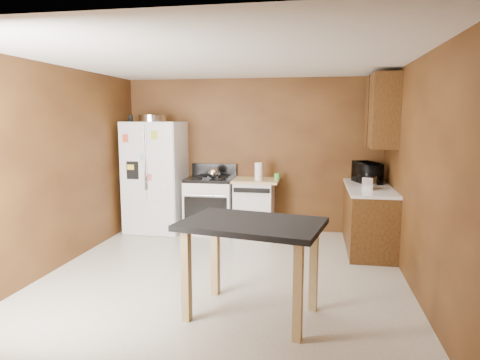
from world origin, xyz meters
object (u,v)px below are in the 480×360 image
(pen_cup, at_px, (131,118))
(paper_towel, at_px, (259,172))
(dishwasher, at_px, (254,206))
(island, at_px, (252,236))
(gas_range, at_px, (211,204))
(refrigerator, at_px, (156,177))
(green_canister, at_px, (277,176))
(microwave, at_px, (367,173))
(toaster, at_px, (369,183))
(kettle, at_px, (213,173))
(roasting_pan, at_px, (153,118))

(pen_cup, height_order, paper_towel, pen_cup)
(dishwasher, height_order, island, island)
(gas_range, bearing_deg, refrigerator, -176.19)
(island, bearing_deg, green_canister, 90.71)
(microwave, bearing_deg, toaster, 157.56)
(dishwasher, relative_size, island, 0.63)
(kettle, bearing_deg, roasting_pan, 179.71)
(pen_cup, xyz_separation_m, island, (2.38, -2.72, -1.08))
(green_canister, distance_m, toaster, 1.54)
(pen_cup, xyz_separation_m, dishwasher, (1.99, 0.17, -1.40))
(microwave, bearing_deg, dishwasher, 65.83)
(microwave, height_order, island, microwave)
(green_canister, relative_size, island, 0.07)
(gas_range, height_order, dishwasher, gas_range)
(roasting_pan, xyz_separation_m, microwave, (3.36, -0.05, -0.81))
(microwave, distance_m, island, 3.06)
(kettle, relative_size, island, 0.12)
(paper_towel, xyz_separation_m, green_canister, (0.27, 0.19, -0.09))
(paper_towel, height_order, dishwasher, paper_towel)
(kettle, distance_m, toaster, 2.42)
(pen_cup, relative_size, dishwasher, 0.12)
(green_canister, distance_m, dishwasher, 0.60)
(toaster, xyz_separation_m, microwave, (0.03, 0.59, 0.06))
(gas_range, bearing_deg, microwave, -2.85)
(gas_range, bearing_deg, paper_towel, -8.83)
(pen_cup, relative_size, paper_towel, 0.38)
(kettle, height_order, dishwasher, kettle)
(refrigerator, height_order, gas_range, refrigerator)
(dishwasher, bearing_deg, pen_cup, -175.12)
(green_canister, xyz_separation_m, microwave, (1.36, -0.19, 0.10))
(microwave, distance_m, gas_range, 2.51)
(roasting_pan, bearing_deg, dishwasher, 3.46)
(kettle, distance_m, microwave, 2.37)
(pen_cup, distance_m, island, 3.77)
(toaster, bearing_deg, refrigerator, -171.46)
(paper_towel, xyz_separation_m, dishwasher, (-0.09, 0.15, -0.58))
(refrigerator, height_order, island, refrigerator)
(roasting_pan, bearing_deg, kettle, -0.29)
(kettle, xyz_separation_m, dishwasher, (0.65, 0.10, -0.53))
(gas_range, bearing_deg, pen_cup, -173.47)
(pen_cup, bearing_deg, microwave, 0.38)
(gas_range, bearing_deg, kettle, -50.11)
(roasting_pan, xyz_separation_m, island, (2.04, -2.79, -1.08))
(kettle, distance_m, green_canister, 1.02)
(kettle, bearing_deg, toaster, -15.10)
(kettle, height_order, island, kettle)
(paper_towel, distance_m, dishwasher, 0.60)
(roasting_pan, bearing_deg, green_canister, 4.06)
(toaster, bearing_deg, pen_cup, -169.10)
(roasting_pan, bearing_deg, refrigerator, 44.44)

